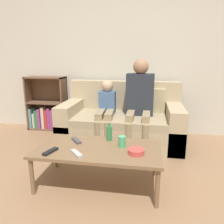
# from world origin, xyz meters

# --- Properties ---
(wall_back) EXTENTS (12.00, 0.06, 2.60)m
(wall_back) POSITION_xyz_m (0.00, 2.34, 1.30)
(wall_back) COLOR beige
(wall_back) RESTS_ON ground_plane
(couch) EXTENTS (1.74, 0.90, 0.88)m
(couch) POSITION_xyz_m (-0.03, 1.81, 0.29)
(couch) COLOR tan
(couch) RESTS_ON ground_plane
(bookshelf) EXTENTS (0.67, 0.28, 0.92)m
(bookshelf) POSITION_xyz_m (-1.42, 2.18, 0.35)
(bookshelf) COLOR brown
(bookshelf) RESTS_ON ground_plane
(coffee_table) EXTENTS (1.22, 0.61, 0.39)m
(coffee_table) POSITION_xyz_m (-0.12, 0.60, 0.36)
(coffee_table) COLOR brown
(coffee_table) RESTS_ON ground_plane
(person_adult) EXTENTS (0.39, 0.63, 1.22)m
(person_adult) POSITION_xyz_m (0.22, 1.73, 0.70)
(person_adult) COLOR #9E8966
(person_adult) RESTS_ON ground_plane
(person_child) EXTENTS (0.26, 0.63, 0.92)m
(person_child) POSITION_xyz_m (-0.25, 1.67, 0.53)
(person_child) COLOR #9E8966
(person_child) RESTS_ON ground_plane
(cup_near) EXTENTS (0.07, 0.07, 0.11)m
(cup_near) POSITION_xyz_m (0.11, 0.67, 0.45)
(cup_near) COLOR #4CB77A
(cup_near) RESTS_ON coffee_table
(tv_remote_0) EXTENTS (0.15, 0.16, 0.02)m
(tv_remote_0) POSITION_xyz_m (-0.38, 0.72, 0.40)
(tv_remote_0) COLOR #47474C
(tv_remote_0) RESTS_ON coffee_table
(tv_remote_1) EXTENTS (0.10, 0.18, 0.02)m
(tv_remote_1) POSITION_xyz_m (-0.53, 0.43, 0.40)
(tv_remote_1) COLOR black
(tv_remote_1) RESTS_ON coffee_table
(tv_remote_2) EXTENTS (0.15, 0.16, 0.02)m
(tv_remote_2) POSITION_xyz_m (-0.28, 0.42, 0.40)
(tv_remote_2) COLOR #B7B7BC
(tv_remote_2) RESTS_ON coffee_table
(snack_bowl) EXTENTS (0.15, 0.15, 0.05)m
(snack_bowl) POSITION_xyz_m (0.25, 0.53, 0.42)
(snack_bowl) COLOR #DB4C47
(snack_bowl) RESTS_ON coffee_table
(bottle) EXTENTS (0.06, 0.06, 0.19)m
(bottle) POSITION_xyz_m (-0.05, 0.82, 0.47)
(bottle) COLOR #33844C
(bottle) RESTS_ON coffee_table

